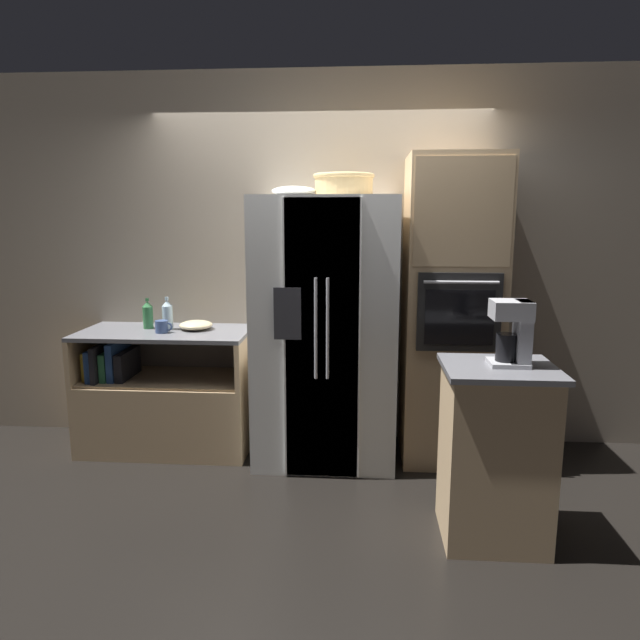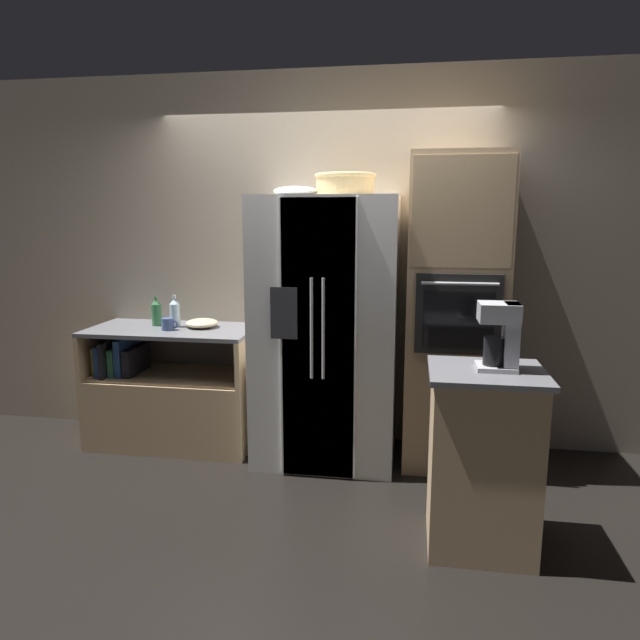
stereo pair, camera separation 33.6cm
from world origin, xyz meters
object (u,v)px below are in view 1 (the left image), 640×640
Objects in this scene: refrigerator at (326,331)px; bottle_tall at (148,315)px; mixing_bowl at (196,325)px; fruit_bowl at (294,191)px; coffee_maker at (514,330)px; bottle_short at (167,315)px; mug at (162,327)px; wicker_basket at (344,184)px; wall_oven at (451,311)px.

refrigerator is 8.19× the size of bottle_tall.
bottle_tall is at bearing 177.47° from mixing_bowl.
refrigerator is at bearing -6.54° from fruit_bowl.
fruit_bowl is at bearing 141.16° from coffee_maker.
bottle_short is 0.15m from mug.
wicker_basket is 1.72× the size of mixing_bowl.
refrigerator is at bearing -6.28° from bottle_tall.
wall_oven is at bearing 4.29° from refrigerator.
coffee_maker reaches higher than bottle_tall.
mug is (-0.97, -0.03, -0.96)m from fruit_bowl.
wall_oven is 1.87m from mixing_bowl.
fruit_bowl is (-0.22, 0.03, 0.97)m from refrigerator.
coffee_maker is at bearing -25.53° from bottle_tall.
bottle_short is at bearing -8.04° from bottle_tall.
wall_oven is 2.24m from bottle_tall.
bottle_tall is 0.23m from mug.
wall_oven is 8.80× the size of bottle_short.
refrigerator is 6.15× the size of fruit_bowl.
bottle_short is (-2.08, 0.06, -0.06)m from wall_oven.
wicker_basket is at bearing -3.18° from bottle_short.
refrigerator is 5.46× the size of coffee_maker.
mug is 0.52× the size of mixing_bowl.
mixing_bowl is (0.21, 0.14, -0.01)m from mug.
mixing_bowl is at bearing 177.98° from wall_oven.
mixing_bowl is at bearing 172.31° from refrigerator.
fruit_bowl is 1.79m from coffee_maker.
bottle_tall is at bearing 173.77° from fruit_bowl.
bottle_short is 0.71× the size of coffee_maker.
wicker_basket reaches higher than bottle_short.
refrigerator is 1.46m from coffee_maker.
refrigerator reaches higher than mug.
fruit_bowl is (-1.11, -0.04, 0.83)m from wall_oven.
fruit_bowl is (-0.34, -0.03, -0.05)m from wicker_basket.
coffee_maker is at bearing -81.32° from wall_oven.
bottle_tall is at bearing 136.47° from mug.
mug is at bearing -147.27° from mixing_bowl.
fruit_bowl is at bearing -6.23° from bottle_tall.
coffee_maker is at bearing -38.84° from fruit_bowl.
fruit_bowl reaches higher than mug.
bottle_short reaches higher than mug.
wicker_basket is 1.61m from coffee_maker.
refrigerator is 7.68× the size of bottle_short.
bottle_short is at bearing -178.34° from mixing_bowl.
bottle_short is 2.51m from coffee_maker.
bottle_short is 1.00× the size of mixing_bowl.
wicker_basket reaches higher than mixing_bowl.
coffee_maker reaches higher than bottle_short.
mixing_bowl is (-1.86, 0.07, -0.14)m from wall_oven.
mug is (-1.31, -0.06, -1.01)m from wicker_basket.
coffee_maker is at bearing -26.63° from bottle_short.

